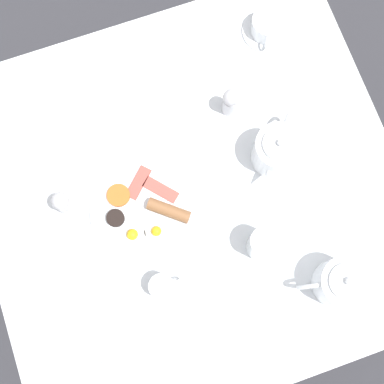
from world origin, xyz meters
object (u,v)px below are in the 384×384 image
at_px(teacup_with_saucer_left, 268,27).
at_px(salt_grinder, 231,102).
at_px(napkin_folded, 109,100).
at_px(water_glass_tall, 263,244).
at_px(breakfast_plate, 143,211).
at_px(teapot_near, 277,150).
at_px(teapot_far, 340,283).
at_px(creamer_jug, 163,287).
at_px(fork_by_plate, 203,57).
at_px(pepper_grinder, 63,203).
at_px(knife_by_plate, 125,345).

bearing_deg(teacup_with_saucer_left, salt_grinder, -134.34).
xyz_separation_m(salt_grinder, napkin_folded, (-0.30, 0.13, -0.05)).
bearing_deg(water_glass_tall, breakfast_plate, 143.79).
height_order(teacup_with_saucer_left, salt_grinder, salt_grinder).
bearing_deg(teapot_near, teapot_far, 42.33).
bearing_deg(creamer_jug, salt_grinder, 50.71).
xyz_separation_m(teapot_far, water_glass_tall, (-0.14, 0.15, -0.00)).
bearing_deg(teapot_far, fork_by_plate, 111.12).
bearing_deg(salt_grinder, fork_by_plate, 95.23).
xyz_separation_m(salt_grinder, fork_by_plate, (-0.01, 0.16, -0.05)).
relative_size(teapot_far, water_glass_tall, 1.96).
relative_size(teapot_near, pepper_grinder, 1.66).
bearing_deg(salt_grinder, breakfast_plate, -148.12).
relative_size(teapot_far, napkin_folded, 1.18).
relative_size(teapot_far, knife_by_plate, 1.13).
height_order(breakfast_plate, water_glass_tall, water_glass_tall).
xyz_separation_m(teacup_with_saucer_left, creamer_jug, (-0.49, -0.56, 0.00)).
xyz_separation_m(breakfast_plate, teapot_far, (0.39, -0.33, 0.05)).
xyz_separation_m(pepper_grinder, napkin_folded, (0.19, 0.24, -0.05)).
distance_m(teapot_far, teacup_with_saucer_left, 0.70).
height_order(creamer_jug, pepper_grinder, pepper_grinder).
distance_m(teacup_with_saucer_left, napkin_folded, 0.47).
relative_size(teapot_far, fork_by_plate, 1.64).
relative_size(pepper_grinder, napkin_folded, 0.59).
bearing_deg(water_glass_tall, teacup_with_saucer_left, 67.64).
relative_size(salt_grinder, napkin_folded, 0.59).
relative_size(teapot_far, salt_grinder, 2.00).
relative_size(pepper_grinder, fork_by_plate, 0.82).
height_order(teapot_far, creamer_jug, teapot_far).
bearing_deg(knife_by_plate, pepper_grinder, 95.45).
bearing_deg(pepper_grinder, water_glass_tall, -30.87).
xyz_separation_m(water_glass_tall, fork_by_plate, (0.04, 0.53, -0.05)).
relative_size(teapot_far, teacup_with_saucer_left, 1.54).
xyz_separation_m(water_glass_tall, creamer_jug, (-0.26, -0.01, -0.02)).
height_order(napkin_folded, knife_by_plate, napkin_folded).
xyz_separation_m(teapot_near, knife_by_plate, (-0.51, -0.33, -0.05)).
xyz_separation_m(breakfast_plate, pepper_grinder, (-0.18, 0.07, 0.04)).
relative_size(breakfast_plate, water_glass_tall, 2.50).
bearing_deg(teapot_far, teacup_with_saucer_left, 95.38).
bearing_deg(teapot_far, napkin_folded, 133.14).
bearing_deg(knife_by_plate, teapot_near, 32.61).
height_order(creamer_jug, fork_by_plate, creamer_jug).
bearing_deg(napkin_folded, fork_by_plate, 6.71).
height_order(water_glass_tall, knife_by_plate, water_glass_tall).
distance_m(pepper_grinder, salt_grinder, 0.49).
bearing_deg(salt_grinder, teapot_far, -80.32).
distance_m(teapot_near, napkin_folded, 0.47).
bearing_deg(salt_grinder, napkin_folded, 156.20).
height_order(pepper_grinder, napkin_folded, pepper_grinder).
distance_m(teapot_near, teapot_far, 0.36).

